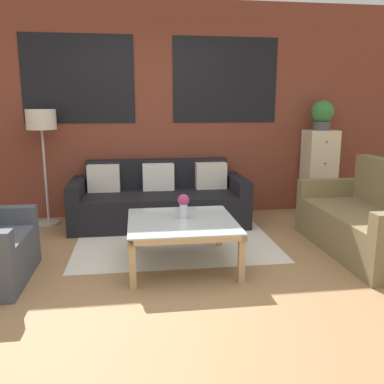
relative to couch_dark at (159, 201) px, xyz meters
name	(u,v)px	position (x,y,z in m)	size (l,w,h in m)	color
ground_plane	(171,290)	(-0.02, -1.95, -0.28)	(16.00, 16.00, 0.00)	#9E754C
wall_back_brick	(154,111)	(-0.02, 0.49, 1.12)	(8.40, 0.09, 2.80)	brown
rug	(175,242)	(0.13, -0.79, -0.28)	(2.15, 1.52, 0.00)	silver
couch_dark	(159,201)	(0.00, 0.00, 0.00)	(2.16, 0.88, 0.78)	black
settee_vintage	(371,223)	(2.07, -1.35, 0.03)	(0.80, 1.65, 0.92)	olive
coffee_table	(182,226)	(0.13, -1.43, 0.09)	(0.99, 0.99, 0.44)	silver
floor_lamp	(42,126)	(-1.40, 0.15, 0.94)	(0.35, 0.35, 1.43)	#B2B2B7
drawer_cabinet	(319,172)	(2.22, 0.23, 0.29)	(0.41, 0.37, 1.15)	beige
potted_plant	(322,114)	(2.22, 0.23, 1.08)	(0.30, 0.30, 0.40)	#47474C
flower_vase	(184,204)	(0.15, -1.36, 0.29)	(0.11, 0.11, 0.23)	silver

